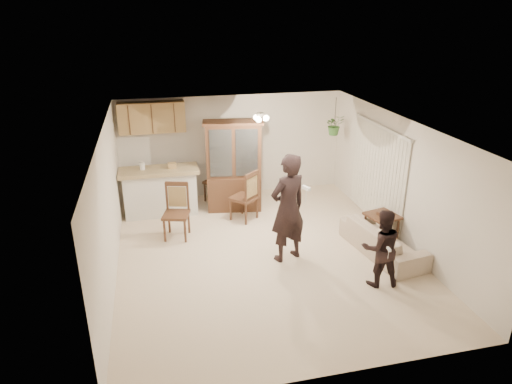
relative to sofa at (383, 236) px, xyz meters
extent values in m
plane|color=beige|center=(-2.22, 0.47, -0.37)|extent=(6.50, 6.50, 0.00)
cube|color=silver|center=(-2.22, 0.47, 2.13)|extent=(5.50, 6.50, 0.02)
cube|color=silver|center=(-2.22, 3.72, 0.88)|extent=(5.50, 0.02, 2.50)
cube|color=silver|center=(-2.22, -2.78, 0.88)|extent=(5.50, 0.02, 2.50)
cube|color=silver|center=(-4.97, 0.47, 0.88)|extent=(0.02, 6.50, 2.50)
cube|color=silver|center=(0.53, 0.47, 0.88)|extent=(0.02, 6.50, 2.50)
cube|color=silver|center=(-4.07, 2.82, 0.13)|extent=(1.60, 0.55, 1.00)
cube|color=tan|center=(-4.07, 2.82, 0.68)|extent=(1.75, 0.70, 0.08)
cube|color=#9B7543|center=(-4.12, 3.54, 1.73)|extent=(1.50, 0.34, 0.70)
imported|color=#2E5B24|center=(0.08, 2.87, 1.48)|extent=(0.43, 0.37, 0.48)
cylinder|color=black|center=(0.08, 2.87, 1.81)|extent=(0.01, 0.01, 0.65)
imported|color=beige|center=(0.00, 0.00, 0.00)|extent=(0.99, 1.96, 0.73)
imported|color=black|center=(-1.85, 0.22, 0.53)|extent=(0.77, 0.64, 1.80)
imported|color=black|center=(-0.58, -0.96, 0.31)|extent=(0.72, 0.60, 1.35)
cube|color=#3A2715|center=(-2.39, 2.73, 0.04)|extent=(1.29, 0.67, 0.82)
cube|color=#3A2715|center=(-2.39, 2.73, 1.07)|extent=(1.28, 0.61, 1.23)
cube|color=silver|center=(-2.39, 2.73, 1.07)|extent=(1.06, 0.18, 1.08)
cube|color=#3A2715|center=(-2.39, 2.73, 1.71)|extent=(1.40, 0.71, 0.06)
cube|color=#3A2715|center=(0.16, 0.38, 0.23)|extent=(0.68, 0.68, 0.05)
cube|color=#3A2715|center=(0.16, 0.38, -0.20)|extent=(0.57, 0.57, 0.03)
cube|color=#3A2715|center=(0.16, 0.38, 0.29)|extent=(0.23, 0.18, 0.07)
cube|color=#3A2715|center=(-3.81, 1.56, 0.14)|extent=(0.62, 0.62, 0.05)
cube|color=tan|center=(-3.81, 1.56, 0.45)|extent=(0.37, 0.14, 0.44)
cube|color=#3A2715|center=(-3.81, 1.56, 0.73)|extent=(0.46, 0.17, 0.09)
cube|color=#3A2715|center=(-2.72, 3.33, 0.13)|extent=(0.69, 0.69, 0.05)
cube|color=tan|center=(-2.72, 3.33, 0.42)|extent=(0.29, 0.28, 0.43)
cube|color=#3A2715|center=(-2.72, 3.33, 0.70)|extent=(0.35, 0.34, 0.09)
cube|color=#3A2715|center=(-2.29, 2.11, 0.15)|extent=(0.72, 0.72, 0.06)
cube|color=tan|center=(-2.29, 2.11, 0.46)|extent=(0.31, 0.28, 0.44)
cube|color=#3A2715|center=(-2.29, 2.11, 0.75)|extent=(0.38, 0.34, 0.09)
cube|color=white|center=(-1.68, -0.23, 1.22)|extent=(0.12, 0.19, 0.06)
cube|color=white|center=(-0.62, -1.28, 0.48)|extent=(0.05, 0.12, 0.04)
camera|label=1|loc=(-4.14, -7.02, 4.04)|focal=32.00mm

